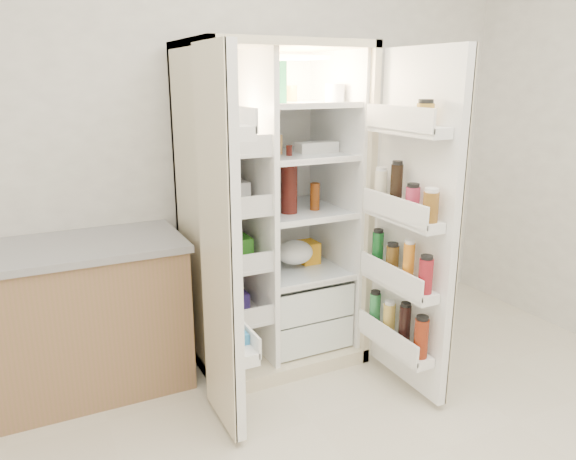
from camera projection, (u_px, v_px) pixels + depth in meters
name	position (u px, v px, depth m)	size (l,w,h in m)	color
wall_back	(225.00, 124.00, 3.25)	(4.00, 0.02, 2.70)	white
refrigerator	(271.00, 233.00, 3.17)	(0.92, 0.70, 1.80)	beige
freezer_door	(221.00, 249.00, 2.39)	(0.15, 0.40, 1.72)	white
fridge_door	(412.00, 232.00, 2.74)	(0.17, 0.58, 1.72)	white
kitchen_counter	(78.00, 318.00, 2.84)	(1.11, 0.59, 0.81)	#896144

